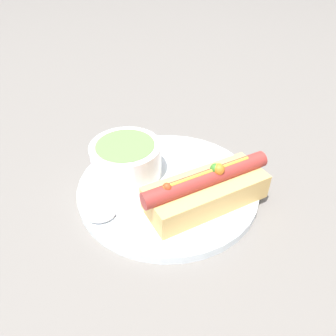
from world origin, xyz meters
TOP-DOWN VIEW (x-y plane):
  - ground_plane at (0.00, 0.00)m, footprint 4.00×4.00m
  - dinner_plate at (0.00, 0.00)m, footprint 0.29×0.29m
  - hot_dog at (0.00, -0.07)m, footprint 0.19×0.14m
  - soup_bowl at (-0.02, 0.07)m, footprint 0.11×0.11m
  - spoon at (-0.10, 0.02)m, footprint 0.14×0.12m

SIDE VIEW (x-z plane):
  - ground_plane at x=0.00m, z-range 0.00..0.00m
  - dinner_plate at x=0.00m, z-range 0.00..0.01m
  - spoon at x=-0.10m, z-range 0.01..0.02m
  - hot_dog at x=0.00m, z-range 0.01..0.07m
  - soup_bowl at x=-0.02m, z-range 0.02..0.07m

